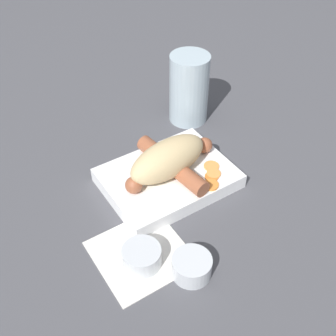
{
  "coord_description": "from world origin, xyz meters",
  "views": [
    {
      "loc": [
        0.27,
        0.42,
        0.5
      ],
      "look_at": [
        0.0,
        0.0,
        0.04
      ],
      "focal_mm": 45.0,
      "sensor_mm": 36.0,
      "label": 1
    }
  ],
  "objects_px": {
    "drink_glass": "(189,89)",
    "bread_roll": "(169,157)",
    "condiment_cup_near": "(142,258)",
    "condiment_cup_far": "(192,267)",
    "food_tray": "(168,178)",
    "sausage": "(171,164)"
  },
  "relations": [
    {
      "from": "condiment_cup_near",
      "to": "drink_glass",
      "type": "distance_m",
      "value": 0.36
    },
    {
      "from": "bread_roll",
      "to": "sausage",
      "type": "height_order",
      "value": "bread_roll"
    },
    {
      "from": "condiment_cup_far",
      "to": "bread_roll",
      "type": "bearing_deg",
      "value": -113.39
    },
    {
      "from": "bread_roll",
      "to": "condiment_cup_far",
      "type": "xyz_separation_m",
      "value": [
        0.07,
        0.17,
        -0.04
      ]
    },
    {
      "from": "sausage",
      "to": "condiment_cup_far",
      "type": "relative_size",
      "value": 3.22
    },
    {
      "from": "sausage",
      "to": "food_tray",
      "type": "bearing_deg",
      "value": 14.59
    },
    {
      "from": "bread_roll",
      "to": "condiment_cup_far",
      "type": "bearing_deg",
      "value": 66.61
    },
    {
      "from": "food_tray",
      "to": "drink_glass",
      "type": "relative_size",
      "value": 1.52
    },
    {
      "from": "condiment_cup_near",
      "to": "drink_glass",
      "type": "height_order",
      "value": "drink_glass"
    },
    {
      "from": "food_tray",
      "to": "drink_glass",
      "type": "xyz_separation_m",
      "value": [
        -0.14,
        -0.14,
        0.06
      ]
    },
    {
      "from": "sausage",
      "to": "drink_glass",
      "type": "distance_m",
      "value": 0.19
    },
    {
      "from": "condiment_cup_near",
      "to": "condiment_cup_far",
      "type": "relative_size",
      "value": 1.0
    },
    {
      "from": "food_tray",
      "to": "bread_roll",
      "type": "distance_m",
      "value": 0.04
    },
    {
      "from": "sausage",
      "to": "bread_roll",
      "type": "bearing_deg",
      "value": -6.87
    },
    {
      "from": "condiment_cup_near",
      "to": "condiment_cup_far",
      "type": "xyz_separation_m",
      "value": [
        -0.05,
        0.05,
        0.0
      ]
    },
    {
      "from": "food_tray",
      "to": "drink_glass",
      "type": "distance_m",
      "value": 0.2
    },
    {
      "from": "sausage",
      "to": "condiment_cup_near",
      "type": "relative_size",
      "value": 3.22
    },
    {
      "from": "drink_glass",
      "to": "bread_roll",
      "type": "bearing_deg",
      "value": 45.39
    },
    {
      "from": "sausage",
      "to": "drink_glass",
      "type": "bearing_deg",
      "value": -133.83
    },
    {
      "from": "drink_glass",
      "to": "condiment_cup_far",
      "type": "bearing_deg",
      "value": 55.81
    },
    {
      "from": "bread_roll",
      "to": "drink_glass",
      "type": "height_order",
      "value": "drink_glass"
    },
    {
      "from": "condiment_cup_near",
      "to": "food_tray",
      "type": "bearing_deg",
      "value": -135.79
    }
  ]
}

